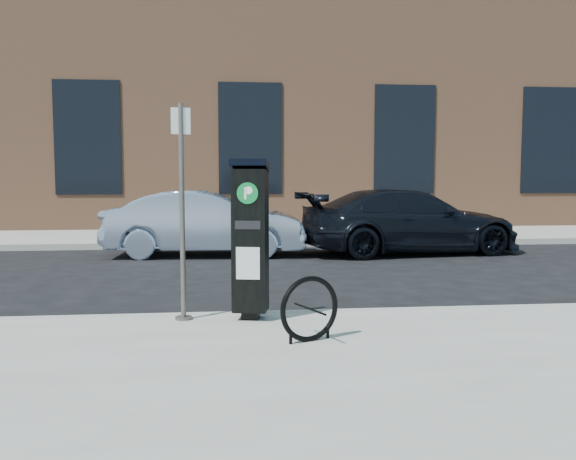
{
  "coord_description": "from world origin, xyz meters",
  "views": [
    {
      "loc": [
        -0.87,
        -7.44,
        1.84
      ],
      "look_at": [
        -0.03,
        0.5,
        1.12
      ],
      "focal_mm": 38.0,
      "sensor_mm": 36.0,
      "label": 1
    }
  ],
  "objects": [
    {
      "name": "curb_far",
      "position": [
        0.0,
        8.02,
        0.07
      ],
      "size": [
        60.0,
        0.12,
        0.16
      ],
      "primitive_type": "cube",
      "color": "#9E9B93",
      "rests_on": "ground"
    },
    {
      "name": "building",
      "position": [
        -0.0,
        17.0,
        4.15
      ],
      "size": [
        28.0,
        10.05,
        8.25
      ],
      "color": "#9B6646",
      "rests_on": "ground"
    },
    {
      "name": "parking_kiosk",
      "position": [
        -0.56,
        -0.35,
        1.11
      ],
      "size": [
        0.5,
        0.46,
        1.88
      ],
      "rotation": [
        0.0,
        0.0,
        -0.21
      ],
      "color": "black",
      "rests_on": "sidewalk_near"
    },
    {
      "name": "sign_pole",
      "position": [
        -1.35,
        -0.3,
        1.4
      ],
      "size": [
        0.22,
        0.2,
        2.51
      ],
      "rotation": [
        0.0,
        0.0,
        0.18
      ],
      "color": "#504D47",
      "rests_on": "sidewalk_near"
    },
    {
      "name": "sidewalk_far",
      "position": [
        0.0,
        14.0,
        0.07
      ],
      "size": [
        60.0,
        12.0,
        0.15
      ],
      "primitive_type": "cube",
      "color": "gray",
      "rests_on": "ground"
    },
    {
      "name": "car_silver",
      "position": [
        -1.28,
        6.61,
        0.75
      ],
      "size": [
        4.61,
        1.81,
        1.49
      ],
      "primitive_type": "imported",
      "rotation": [
        0.0,
        0.0,
        1.52
      ],
      "color": "#9AA9C4",
      "rests_on": "ground"
    },
    {
      "name": "curb_near",
      "position": [
        0.0,
        -0.02,
        0.07
      ],
      "size": [
        60.0,
        0.12,
        0.16
      ],
      "primitive_type": "cube",
      "color": "#9E9B93",
      "rests_on": "ground"
    },
    {
      "name": "car_dark",
      "position": [
        3.5,
        6.52,
        0.75
      ],
      "size": [
        5.41,
        2.71,
        1.51
      ],
      "primitive_type": "imported",
      "rotation": [
        0.0,
        0.0,
        1.69
      ],
      "color": "black",
      "rests_on": "ground"
    },
    {
      "name": "bike_rack",
      "position": [
        -0.01,
        -1.4,
        0.48
      ],
      "size": [
        0.64,
        0.32,
        0.68
      ],
      "rotation": [
        0.0,
        0.0,
        0.41
      ],
      "color": "black",
      "rests_on": "sidewalk_near"
    },
    {
      "name": "ground",
      "position": [
        0.0,
        0.0,
        0.0
      ],
      "size": [
        120.0,
        120.0,
        0.0
      ],
      "primitive_type": "plane",
      "color": "black",
      "rests_on": "ground"
    }
  ]
}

